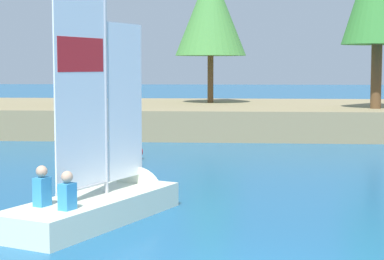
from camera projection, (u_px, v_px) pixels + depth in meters
shore_bank at (244, 117)px, 30.78m from camera, size 80.00×10.40×1.20m
shoreline_tree_centre at (83, 2)px, 29.65m from camera, size 2.29×2.29×6.48m
shoreline_tree_midright at (211, 11)px, 31.37m from camera, size 3.31×3.31×6.33m
sailboat at (114, 191)px, 13.18m from camera, size 3.00×4.80×6.81m
channel_buoy at (135, 152)px, 21.15m from camera, size 0.47×0.47×0.47m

